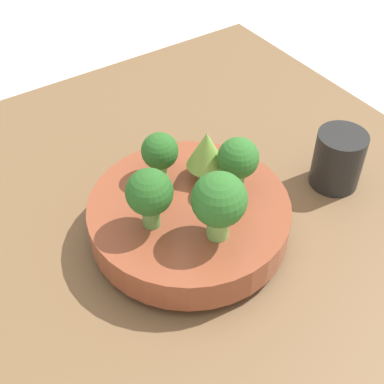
% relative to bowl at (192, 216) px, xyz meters
% --- Properties ---
extents(ground_plane, '(6.00, 6.00, 0.00)m').
position_rel_bowl_xyz_m(ground_plane, '(-0.03, 0.00, -0.08)').
color(ground_plane, silver).
extents(table, '(1.00, 0.90, 0.04)m').
position_rel_bowl_xyz_m(table, '(-0.03, 0.00, -0.06)').
color(table, brown).
rests_on(table, ground_plane).
extents(bowl, '(0.27, 0.27, 0.06)m').
position_rel_bowl_xyz_m(bowl, '(0.00, 0.00, 0.00)').
color(bowl, brown).
rests_on(bowl, table).
extents(broccoli_floret_back, '(0.06, 0.06, 0.09)m').
position_rel_bowl_xyz_m(broccoli_floret_back, '(-0.00, 0.06, 0.08)').
color(broccoli_floret_back, '#609347').
rests_on(broccoli_floret_back, bowl).
extents(romanesco_piece_near, '(0.05, 0.05, 0.08)m').
position_rel_bowl_xyz_m(romanesco_piece_near, '(0.03, -0.04, 0.07)').
color(romanesco_piece_near, '#7AB256').
rests_on(romanesco_piece_near, bowl).
extents(broccoli_floret_left, '(0.07, 0.07, 0.09)m').
position_rel_bowl_xyz_m(broccoli_floret_left, '(-0.06, 0.00, 0.08)').
color(broccoli_floret_left, '#7AB256').
rests_on(broccoli_floret_left, bowl).
extents(broccoli_floret_right, '(0.05, 0.05, 0.07)m').
position_rel_bowl_xyz_m(broccoli_floret_right, '(0.07, 0.00, 0.07)').
color(broccoli_floret_right, '#7AB256').
rests_on(broccoli_floret_right, bowl).
extents(broccoli_floret_front, '(0.06, 0.06, 0.08)m').
position_rel_bowl_xyz_m(broccoli_floret_front, '(-0.01, -0.07, 0.07)').
color(broccoli_floret_front, '#609347').
rests_on(broccoli_floret_front, bowl).
extents(cup, '(0.07, 0.07, 0.09)m').
position_rel_bowl_xyz_m(cup, '(-0.03, -0.24, 0.01)').
color(cup, black).
rests_on(cup, table).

